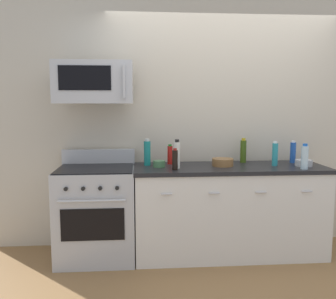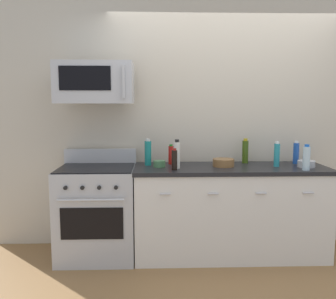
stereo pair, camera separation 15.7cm
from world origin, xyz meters
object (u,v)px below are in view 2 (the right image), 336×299
at_px(bottle_hot_sauce_red, 171,155).
at_px(bowl_wooden_salad, 223,162).
at_px(bowl_green_glaze, 159,164).
at_px(bottle_water_clear, 306,158).
at_px(bottle_dish_soap, 277,155).
at_px(bottle_soda_blue, 296,153).
at_px(bottle_olive_oil, 245,151).
at_px(bottle_vinegar_white, 177,155).
at_px(bottle_sparkling_teal, 148,153).
at_px(bowl_steel_prep, 306,164).
at_px(microwave, 95,83).
at_px(range_oven, 97,211).
at_px(bottle_soy_sauce_dark, 174,160).

xyz_separation_m(bottle_hot_sauce_red, bowl_wooden_salad, (0.52, -0.16, -0.06)).
bearing_deg(bowl_green_glaze, bottle_water_clear, -9.54).
bearing_deg(bottle_dish_soap, bottle_soda_blue, 32.72).
relative_size(bottle_olive_oil, bottle_vinegar_white, 0.93).
relative_size(bottle_water_clear, bottle_vinegar_white, 0.87).
xyz_separation_m(bottle_olive_oil, bottle_water_clear, (0.47, -0.45, -0.01)).
bearing_deg(bottle_vinegar_white, bottle_sparkling_teal, 146.84).
xyz_separation_m(bottle_water_clear, bowl_steel_prep, (0.07, 0.17, -0.08)).
bearing_deg(bottle_soda_blue, microwave, -176.87).
distance_m(bottle_hot_sauce_red, bowl_steel_prep, 1.36).
distance_m(bottle_olive_oil, bowl_wooden_salad, 0.35).
distance_m(range_oven, microwave, 1.28).
xyz_separation_m(range_oven, bottle_olive_oil, (1.54, 0.22, 0.58)).
height_order(bottle_soy_sauce_dark, bottle_hot_sauce_red, bottle_soy_sauce_dark).
relative_size(bottle_hot_sauce_red, bottle_sparkling_teal, 0.76).
bearing_deg(bottle_soy_sauce_dark, bottle_olive_oil, 27.06).
xyz_separation_m(bottle_sparkling_teal, bowl_wooden_salad, (0.76, -0.10, -0.09)).
relative_size(range_oven, bowl_green_glaze, 8.86).
xyz_separation_m(range_oven, bottle_soy_sauce_dark, (0.77, -0.18, 0.55)).
height_order(bottle_hot_sauce_red, bottle_sparkling_teal, bottle_sparkling_teal).
height_order(bottle_soda_blue, bowl_steel_prep, bottle_soda_blue).
bearing_deg(bottle_hot_sauce_red, bowl_steel_prep, -9.93).
height_order(bottle_dish_soap, bowl_wooden_salad, bottle_dish_soap).
height_order(bottle_soy_sauce_dark, bottle_olive_oil, bottle_olive_oil).
xyz_separation_m(range_oven, bowl_steel_prep, (2.09, -0.06, 0.49)).
distance_m(bottle_hot_sauce_red, bowl_wooden_salad, 0.55).
bearing_deg(bottle_vinegar_white, bottle_dish_soap, 3.73).
height_order(bottle_soda_blue, bottle_dish_soap, bottle_dish_soap).
bearing_deg(bottle_vinegar_white, range_oven, 174.59).
xyz_separation_m(bottle_water_clear, bottle_dish_soap, (-0.21, 0.22, 0.00)).
bearing_deg(bottle_soda_blue, bowl_wooden_salad, -169.88).
bearing_deg(bottle_water_clear, bottle_soda_blue, 82.52).
xyz_separation_m(bowl_wooden_salad, bowl_steel_prep, (0.81, -0.08, -0.01)).
relative_size(bottle_hot_sauce_red, bowl_wooden_salad, 0.96).
height_order(microwave, bottle_water_clear, microwave).
bearing_deg(microwave, bowl_wooden_salad, -1.28).
relative_size(bottle_water_clear, bottle_soda_blue, 1.03).
relative_size(microwave, bottle_soy_sauce_dark, 3.57).
distance_m(bottle_soy_sauce_dark, bowl_green_glaze, 0.24).
bearing_deg(range_oven, bottle_soda_blue, 4.37).
bearing_deg(bottle_hot_sauce_red, bottle_olive_oil, 3.29).
relative_size(bottle_soy_sauce_dark, bottle_dish_soap, 0.83).
bearing_deg(bottle_vinegar_white, bowl_green_glaze, 155.43).
bearing_deg(bowl_green_glaze, bottle_soda_blue, 6.16).
distance_m(range_oven, bottle_water_clear, 2.11).
distance_m(bottle_dish_soap, bowl_steel_prep, 0.30).
relative_size(bottle_soy_sauce_dark, bottle_vinegar_white, 0.74).
distance_m(range_oven, bottle_soda_blue, 2.15).
relative_size(bottle_vinegar_white, bottle_hot_sauce_red, 1.36).
xyz_separation_m(bottle_soy_sauce_dark, bottle_hot_sauce_red, (-0.02, 0.35, -0.00)).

